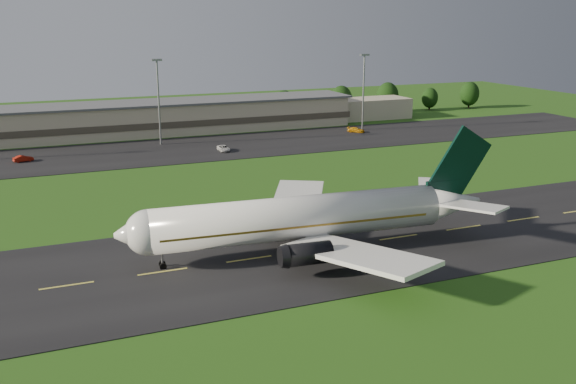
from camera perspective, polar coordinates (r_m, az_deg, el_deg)
name	(u,v)px	position (r m, az deg, el deg)	size (l,w,h in m)	color
ground	(249,260)	(81.84, -3.48, -6.03)	(360.00, 360.00, 0.00)	#244B12
taxiway	(249,259)	(81.82, -3.48, -6.00)	(220.00, 30.00, 0.10)	black
apron	(146,152)	(149.29, -12.50, 3.46)	(260.00, 30.00, 0.10)	black
airliner	(304,218)	(82.82, 1.46, -2.33)	(51.29, 42.06, 15.57)	white
terminal	(153,118)	(173.16, -11.90, 6.42)	(145.00, 16.00, 8.40)	beige
light_mast_centre	(158,92)	(156.00, -11.47, 8.74)	(2.40, 1.20, 20.35)	gray
light_mast_east	(364,83)	(174.88, 6.74, 9.61)	(2.40, 1.20, 20.35)	gray
tree_line	(215,106)	(187.48, -6.54, 7.58)	(194.37, 8.75, 10.04)	black
service_vehicle_b	(23,159)	(147.12, -22.48, 2.77)	(1.41, 4.06, 1.34)	maroon
service_vehicle_c	(224,148)	(147.51, -5.75, 3.89)	(2.17, 4.70, 1.31)	silver
service_vehicle_d	(356,130)	(172.11, 6.07, 5.52)	(1.88, 4.62, 1.34)	orange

